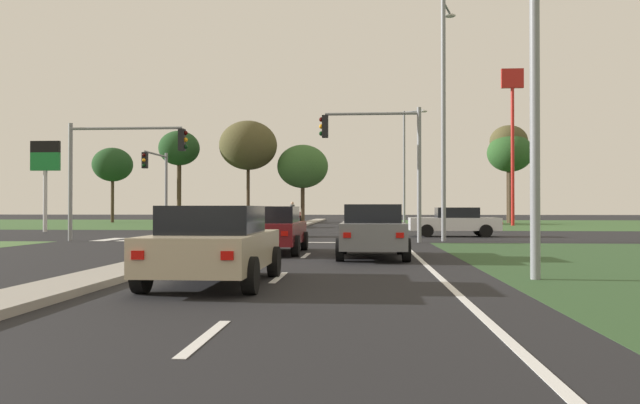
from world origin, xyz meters
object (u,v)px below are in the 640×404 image
car_maroon_seventh (271,229)px  traffic_signal_far_left (158,176)px  car_grey_fifth (372,230)px  fuel_price_totem (45,166)px  street_lamp_third (406,162)px  street_lamp_second (444,108)px  pedestrian_at_median (292,211)px  treeline_sixth (510,153)px  treeline_fifth (509,143)px  street_lamp_near (541,18)px  treeline_third (248,146)px  car_navy_third (254,222)px  car_white_near (455,222)px  treeline_fourth (303,167)px  fastfood_pole_sign (512,112)px  car_red_second (290,214)px  traffic_signal_near_right (383,150)px  car_beige_sixth (215,244)px  treeline_second (179,149)px  car_blue_fourth (263,217)px  traffic_signal_near_left (115,158)px  treeline_near (113,165)px

car_maroon_seventh → traffic_signal_far_left: 20.80m
car_grey_fifth → fuel_price_totem: 26.76m
street_lamp_third → street_lamp_second: bearing=-90.2°
pedestrian_at_median → treeline_sixth: treeline_sixth is taller
treeline_fifth → treeline_sixth: (0.01, -0.49, -1.08)m
street_lamp_near → treeline_third: (-14.53, 44.86, 2.01)m
car_navy_third → street_lamp_second: bearing=68.4°
car_maroon_seventh → car_white_near: bearing=57.9°
car_white_near → pedestrian_at_median: (-9.91, 13.80, 0.47)m
car_white_near → street_lamp_second: size_ratio=0.43×
street_lamp_second → treeline_fourth: size_ratio=1.43×
fuel_price_totem → treeline_fifth: (33.23, 24.69, 3.76)m
fastfood_pole_sign → treeline_sixth: size_ratio=1.51×
car_grey_fifth → treeline_fifth: treeline_fifth is taller
car_red_second → car_maroon_seventh: (4.65, -43.74, -0.03)m
street_lamp_third → treeline_fourth: (-9.42, 4.55, -0.09)m
car_grey_fifth → fuel_price_totem: (-19.52, 18.02, 3.23)m
treeline_third → traffic_signal_near_right: bearing=-69.6°
traffic_signal_near_right → fastfood_pole_sign: fastfood_pole_sign is taller
car_beige_sixth → traffic_signal_far_left: traffic_signal_far_left is taller
traffic_signal_far_left → fastfood_pole_sign: bearing=29.4°
street_lamp_third → street_lamp_near: bearing=-90.0°
car_navy_third → car_grey_fifth: bearing=24.3°
treeline_fourth → pedestrian_at_median: bearing=-87.8°
treeline_sixth → car_grey_fifth: bearing=-108.0°
car_grey_fifth → treeline_second: size_ratio=0.49×
car_blue_fourth → traffic_signal_far_left: size_ratio=0.86×
car_white_near → traffic_signal_near_left: (-15.44, -5.58, 2.87)m
car_blue_fourth → traffic_signal_far_left: traffic_signal_far_left is taller
car_white_near → treeline_fifth: bearing=-17.9°
pedestrian_at_median → treeline_fifth: bearing=-156.2°
car_red_second → car_grey_fifth: car_red_second is taller
car_white_near → traffic_signal_far_left: traffic_signal_far_left is taller
treeline_fifth → traffic_signal_near_left: bearing=-125.7°
traffic_signal_far_left → treeline_near: 25.72m
treeline_near → pedestrian_at_median: bearing=-36.5°
traffic_signal_far_left → treeline_fourth: 21.72m
car_white_near → treeline_fourth: size_ratio=0.61×
car_white_near → treeline_sixth: (9.37, 28.50, 5.95)m
car_blue_fourth → car_beige_sixth: 34.50m
car_red_second → car_navy_third: 32.51m
traffic_signal_near_left → treeline_near: size_ratio=0.71×
treeline_third → car_beige_sixth: bearing=-80.1°
car_grey_fifth → fastfood_pole_sign: (12.01, 33.90, 8.56)m
car_white_near → treeline_second: (-22.39, 26.61, 6.39)m
car_white_near → car_grey_fifth: 14.40m
car_beige_sixth → treeline_fourth: (-2.96, 46.75, 4.61)m
treeline_second → treeline_fourth: (11.99, -0.16, -1.77)m
fuel_price_totem → treeline_fourth: 25.97m
treeline_near → street_lamp_third: bearing=-12.9°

